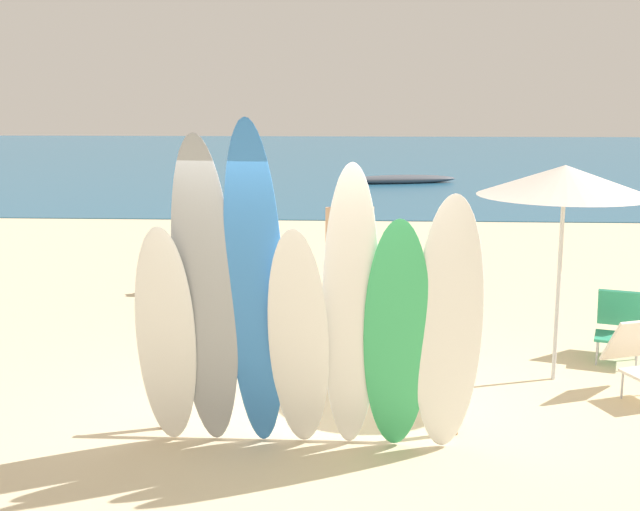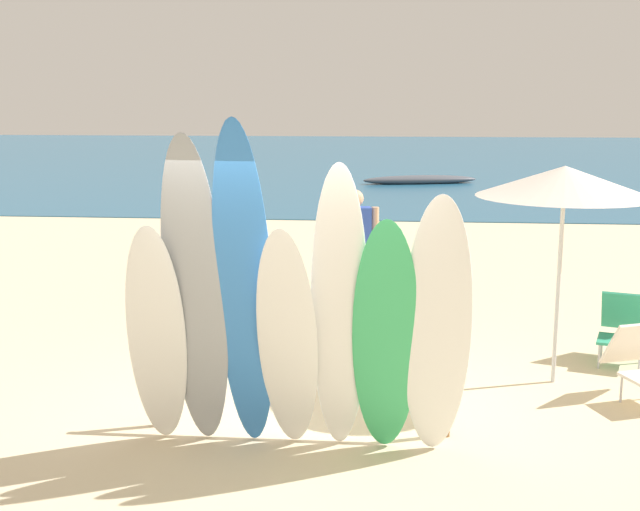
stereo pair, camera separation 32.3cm
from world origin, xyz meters
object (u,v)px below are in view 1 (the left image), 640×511
Objects in this scene: surfboard_grey_1 at (205,296)px; surfboard_green_5 at (397,338)px; surfboard_white_4 at (351,312)px; distant_boat at (400,180)px; surfboard_white_3 at (299,341)px; beach_chair_red at (619,322)px; beach_umbrella at (565,181)px; beachgoer_photographing at (234,235)px; surfboard_blue_2 at (255,291)px; beachgoer_midbeach at (350,244)px; surfboard_white_6 at (448,327)px; surfboard_white_0 at (166,338)px; surfboard_rack at (308,375)px.

surfboard_green_5 is (1.59, -0.02, -0.33)m from surfboard_grey_1.
distant_boat is at bearing 84.42° from surfboard_white_4.
beach_chair_red is at bearing 43.20° from surfboard_white_3.
surfboard_grey_1 is 3.96m from beach_umbrella.
surfboard_white_3 is 3.46m from beach_umbrella.
beach_umbrella is (4.05, -3.91, 1.27)m from beachgoer_photographing.
beachgoer_photographing is at bearing 165.77° from beach_chair_red.
surfboard_white_3 is at bearing -123.52° from beach_chair_red.
surfboard_blue_2 is 0.80m from surfboard_white_4.
beachgoer_midbeach is at bearing 85.33° from surfboard_blue_2.
surfboard_white_4 reaches higher than surfboard_white_6.
beach_chair_red is (4.27, 2.73, -0.94)m from surfboard_grey_1.
surfboard_white_0 is at bearing -177.28° from surfboard_grey_1.
surfboard_rack is 5.64m from beachgoer_photographing.
surfboard_rack is 1.24m from surfboard_grey_1.
beachgoer_midbeach is (1.47, 4.39, 0.02)m from surfboard_white_0.
beachgoer_photographing is at bearing -101.90° from distant_boat.
surfboard_white_0 reaches higher than beachgoer_midbeach.
surfboard_grey_1 is 1.57× the size of beachgoer_midbeach.
surfboard_white_0 is 0.50× the size of distant_boat.
surfboard_grey_1 is 3.19× the size of beach_chair_red.
surfboard_green_5 is at bearing -31.12° from surfboard_rack.
surfboard_white_3 is at bearing -103.55° from beachgoer_midbeach.
beach_chair_red is 0.38× the size of beach_umbrella.
beachgoer_midbeach is 17.11m from distant_boat.
distant_boat is at bearing -100.82° from beachgoer_photographing.
surfboard_blue_2 is 21.61m from distant_boat.
surfboard_green_5 reaches higher than beach_chair_red.
surfboard_white_0 is 0.98× the size of surfboard_white_3.
surfboard_white_6 is at bearing -111.19° from beach_chair_red.
beachgoer_midbeach is at bearing 100.55° from surfboard_white_6.
surfboard_white_4 is at bearing -5.31° from surfboard_white_0.
surfboard_white_4 is at bearing -93.71° from distant_boat.
surfboard_green_5 reaches higher than surfboard_white_3.
distant_boat is at bearing 113.21° from beach_chair_red.
beachgoer_photographing is 1.74× the size of beach_chair_red.
beach_umbrella reaches higher than beachgoer_photographing.
beachgoer_photographing reaches higher than beach_chair_red.
surfboard_rack is 1.20× the size of surfboard_white_6.
beachgoer_photographing is 0.86× the size of beachgoer_midbeach.
beach_umbrella is (1.78, 1.98, 1.10)m from surfboard_green_5.
beachgoer_photographing is (-2.27, 5.89, -0.17)m from surfboard_green_5.
surfboard_green_5 is at bearing -131.95° from beach_umbrella.
beachgoer_photographing is (-0.68, 5.86, -0.50)m from surfboard_grey_1.
surfboard_rack is 4.00m from beachgoer_midbeach.
beachgoer_midbeach is at bearing 67.53° from surfboard_white_0.
surfboard_white_6 is at bearing 3.09° from surfboard_grey_1.
surfboard_white_0 is at bearing 178.24° from surfboard_white_6.
surfboard_white_0 is 21.63m from distant_boat.
surfboard_white_6 is 2.61m from beach_umbrella.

